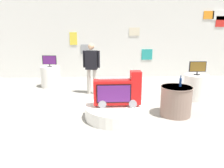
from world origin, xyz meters
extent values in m
plane|color=gray|center=(0.00, 0.00, 0.00)|extent=(30.00, 30.00, 0.00)
cube|color=silver|center=(0.00, 4.94, 1.68)|extent=(11.89, 0.10, 3.35)
cube|color=beige|center=(1.25, 4.88, 2.01)|extent=(0.45, 0.02, 0.34)
cube|color=red|center=(5.02, 4.88, 2.44)|extent=(0.40, 0.02, 0.45)
cube|color=teal|center=(1.83, 4.88, 1.02)|extent=(0.48, 0.02, 0.46)
cube|color=gray|center=(-0.88, 4.88, 1.26)|extent=(0.44, 0.02, 0.40)
cube|color=white|center=(4.93, 4.88, 2.72)|extent=(0.55, 0.02, 0.43)
cube|color=orange|center=(4.48, 4.88, 2.71)|extent=(0.45, 0.02, 0.34)
cube|color=yellow|center=(-1.40, 4.88, 1.72)|extent=(0.31, 0.02, 0.54)
cylinder|color=white|center=(0.16, 0.13, 0.15)|extent=(1.56, 1.56, 0.30)
cylinder|color=gray|center=(-0.20, 0.13, 0.39)|extent=(0.19, 0.33, 0.19)
cylinder|color=gray|center=(0.52, 0.13, 0.39)|extent=(0.19, 0.33, 0.19)
cube|color=red|center=(0.16, 0.13, 0.65)|extent=(1.12, 0.29, 0.59)
cube|color=red|center=(0.60, 0.13, 1.04)|extent=(0.25, 0.28, 0.21)
cube|color=black|center=(0.07, -0.02, 0.65)|extent=(0.80, 0.02, 0.44)
cube|color=#561E6B|center=(0.07, -0.02, 0.65)|extent=(0.76, 0.02, 0.40)
cube|color=#B2B2B7|center=(0.16, 0.13, 0.97)|extent=(0.90, 0.03, 0.02)
cylinder|color=white|center=(2.66, 1.46, 0.38)|extent=(0.73, 0.73, 0.77)
cylinder|color=black|center=(2.66, 1.46, 0.78)|extent=(0.18, 0.18, 0.02)
cylinder|color=black|center=(2.66, 1.46, 0.83)|extent=(0.04, 0.04, 0.08)
cube|color=black|center=(2.66, 1.46, 1.02)|extent=(0.51, 0.05, 0.31)
cube|color=brown|center=(2.66, 1.43, 1.02)|extent=(0.47, 0.02, 0.28)
cylinder|color=white|center=(-2.11, 3.26, 0.38)|extent=(0.70, 0.70, 0.77)
cylinder|color=black|center=(-2.11, 3.26, 0.78)|extent=(0.17, 0.17, 0.02)
cylinder|color=black|center=(-2.11, 3.26, 0.82)|extent=(0.04, 0.04, 0.06)
cube|color=black|center=(-2.11, 3.26, 1.01)|extent=(0.53, 0.13, 0.33)
cube|color=#561E6B|center=(-2.11, 3.24, 1.01)|extent=(0.48, 0.10, 0.29)
cylinder|color=gray|center=(1.63, 0.22, 0.37)|extent=(0.75, 0.75, 0.73)
cylinder|color=gray|center=(1.63, 0.22, 0.73)|extent=(0.78, 0.78, 0.02)
cylinder|color=navy|center=(1.72, 0.24, 0.84)|extent=(0.06, 0.06, 0.20)
cylinder|color=navy|center=(1.72, 0.24, 0.97)|extent=(0.03, 0.03, 0.07)
cylinder|color=#B2ADA3|center=(-0.63, 2.26, 0.41)|extent=(0.12, 0.12, 0.83)
cylinder|color=#B2ADA3|center=(-0.43, 2.23, 0.41)|extent=(0.12, 0.12, 0.83)
cube|color=black|center=(-0.53, 2.25, 1.13)|extent=(0.41, 0.26, 0.61)
sphere|color=tan|center=(-0.53, 2.25, 1.57)|extent=(0.20, 0.20, 0.20)
cylinder|color=black|center=(-0.77, 2.28, 1.16)|extent=(0.08, 0.08, 0.55)
cylinder|color=black|center=(-0.29, 2.21, 1.16)|extent=(0.08, 0.08, 0.55)
camera|label=1|loc=(-0.21, -4.93, 2.09)|focal=35.49mm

